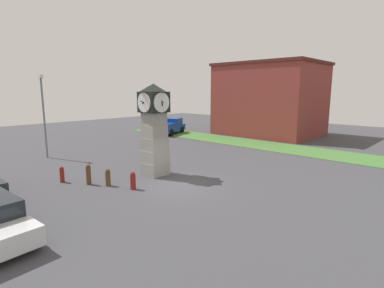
{
  "coord_description": "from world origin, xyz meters",
  "views": [
    {
      "loc": [
        11.49,
        -10.99,
        5.16
      ],
      "look_at": [
        -1.05,
        2.21,
        1.9
      ],
      "focal_mm": 28.0,
      "sensor_mm": 36.0,
      "label": 1
    }
  ],
  "objects": [
    {
      "name": "bollard_mid_row",
      "position": [
        -3.73,
        -3.32,
        0.58
      ],
      "size": [
        0.27,
        0.27,
        1.15
      ],
      "color": "brown",
      "rests_on": "ground_plane"
    },
    {
      "name": "bollard_near_tower",
      "position": [
        -5.2,
        -4.17,
        0.47
      ],
      "size": [
        0.24,
        0.24,
        0.92
      ],
      "color": "maroon",
      "rests_on": "ground_plane"
    },
    {
      "name": "bollard_end_row",
      "position": [
        -1.24,
        -2.12,
        0.49
      ],
      "size": [
        0.29,
        0.29,
        0.97
      ],
      "color": "maroon",
      "rests_on": "ground_plane"
    },
    {
      "name": "pickup_truck",
      "position": [
        -15.17,
        13.08,
        0.93
      ],
      "size": [
        3.86,
        5.48,
        1.85
      ],
      "color": "navy",
      "rests_on": "ground_plane"
    },
    {
      "name": "warehouse_blue_far",
      "position": [
        -6.34,
        21.04,
        4.15
      ],
      "size": [
        11.22,
        9.01,
        8.28
      ],
      "color": "maroon",
      "rests_on": "ground_plane"
    },
    {
      "name": "grass_verge_far",
      "position": [
        2.16,
        14.09,
        0.02
      ],
      "size": [
        46.1,
        4.36,
        0.04
      ],
      "primitive_type": "cube",
      "color": "#477A38",
      "rests_on": "ground_plane"
    },
    {
      "name": "ground_plane",
      "position": [
        0.0,
        0.0,
        0.0
      ],
      "size": [
        76.84,
        76.84,
        0.0
      ],
      "primitive_type": "plane",
      "color": "#424247"
    },
    {
      "name": "street_lamp_near_road",
      "position": [
        -12.43,
        -2.22,
        3.66
      ],
      "size": [
        0.5,
        0.24,
        6.33
      ],
      "color": "slate",
      "rests_on": "ground_plane"
    },
    {
      "name": "clock_tower",
      "position": [
        -2.61,
        0.53,
        2.93
      ],
      "size": [
        1.87,
        1.93,
        5.57
      ],
      "color": "gray",
      "rests_on": "ground_plane"
    },
    {
      "name": "bollard_far_row",
      "position": [
        -2.72,
        -2.71,
        0.49
      ],
      "size": [
        0.27,
        0.27,
        0.96
      ],
      "color": "brown",
      "rests_on": "ground_plane"
    }
  ]
}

